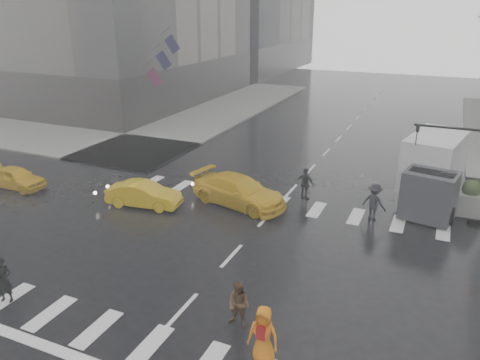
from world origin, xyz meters
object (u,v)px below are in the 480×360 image
at_px(traffic_signal_pole, 479,155).
at_px(pedestrian_brown, 239,305).
at_px(taxi_front, 16,178).
at_px(taxi_mid, 144,194).
at_px(pedestrian_orange, 263,335).
at_px(box_truck, 433,169).

relative_size(traffic_signal_pole, pedestrian_brown, 2.81).
bearing_deg(taxi_front, traffic_signal_pole, -74.61).
distance_m(pedestrian_brown, taxi_front, 17.63).
distance_m(taxi_front, taxi_mid, 8.15).
bearing_deg(pedestrian_brown, pedestrian_orange, -33.28).
relative_size(traffic_signal_pole, taxi_front, 1.24).
height_order(taxi_front, box_truck, box_truck).
height_order(pedestrian_brown, pedestrian_orange, pedestrian_orange).
distance_m(pedestrian_orange, taxi_mid, 12.67).
xyz_separation_m(pedestrian_orange, box_truck, (3.72, 14.63, 0.90)).
height_order(traffic_signal_pole, taxi_mid, traffic_signal_pole).
xyz_separation_m(taxi_mid, box_truck, (13.47, 6.54, 1.20)).
distance_m(pedestrian_orange, taxi_front, 19.29).
bearing_deg(taxi_mid, taxi_front, 86.59).
bearing_deg(taxi_front, taxi_mid, -83.26).
xyz_separation_m(taxi_front, taxi_mid, (8.11, 0.78, 0.02)).
height_order(taxi_front, taxi_mid, taxi_mid).
relative_size(traffic_signal_pole, taxi_mid, 1.17).
height_order(traffic_signal_pole, taxi_front, traffic_signal_pole).
distance_m(traffic_signal_pole, pedestrian_orange, 14.54).
xyz_separation_m(pedestrian_brown, box_truck, (5.04, 13.41, 1.04)).
relative_size(pedestrian_brown, taxi_mid, 0.41).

